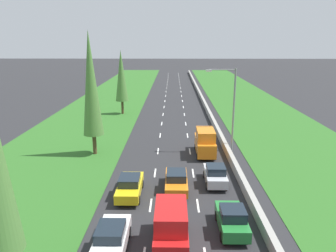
% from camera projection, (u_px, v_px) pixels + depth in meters
% --- Properties ---
extents(ground_plane, '(300.00, 300.00, 0.00)m').
position_uv_depth(ground_plane, '(174.00, 104.00, 61.61)').
color(ground_plane, '#28282B').
rests_on(ground_plane, ground).
extents(grass_verge_left, '(14.00, 140.00, 0.04)m').
position_uv_depth(grass_verge_left, '(108.00, 104.00, 61.80)').
color(grass_verge_left, '#2D6623').
rests_on(grass_verge_left, ground).
extents(grass_verge_right, '(14.00, 140.00, 0.04)m').
position_uv_depth(grass_verge_right, '(249.00, 104.00, 61.39)').
color(grass_verge_right, '#2D6623').
rests_on(grass_verge_right, ground).
extents(median_barrier, '(0.44, 120.00, 0.85)m').
position_uv_depth(median_barrier, '(204.00, 102.00, 61.41)').
color(median_barrier, '#9E9B93').
rests_on(median_barrier, ground).
extents(lane_markings, '(3.64, 116.00, 0.01)m').
position_uv_depth(lane_markings, '(174.00, 104.00, 61.61)').
color(lane_markings, white).
rests_on(lane_markings, ground).
extents(red_van_centre_lane, '(1.96, 4.90, 2.82)m').
position_uv_depth(red_van_centre_lane, '(171.00, 227.00, 18.70)').
color(red_van_centre_lane, red).
rests_on(red_van_centre_lane, ground).
extents(white_sedan_left_lane, '(1.82, 4.50, 1.64)m').
position_uv_depth(white_sedan_left_lane, '(111.00, 238.00, 18.61)').
color(white_sedan_left_lane, white).
rests_on(white_sedan_left_lane, ground).
extents(green_hatchback_right_lane, '(1.74, 3.90, 1.72)m').
position_uv_depth(green_hatchback_right_lane, '(232.00, 219.00, 20.54)').
color(green_hatchback_right_lane, '#237A33').
rests_on(green_hatchback_right_lane, ground).
extents(silver_hatchback_right_lane, '(1.74, 3.90, 1.72)m').
position_uv_depth(silver_hatchback_right_lane, '(215.00, 175.00, 27.33)').
color(silver_hatchback_right_lane, silver).
rests_on(silver_hatchback_right_lane, ground).
extents(orange_sedan_centre_lane, '(1.82, 4.50, 1.64)m').
position_uv_depth(orange_sedan_centre_lane, '(176.00, 181.00, 26.20)').
color(orange_sedan_centre_lane, orange).
rests_on(orange_sedan_centre_lane, ground).
extents(yellow_sedan_left_lane, '(1.82, 4.50, 1.64)m').
position_uv_depth(yellow_sedan_left_lane, '(130.00, 186.00, 25.28)').
color(yellow_sedan_left_lane, yellow).
rests_on(yellow_sedan_left_lane, ground).
extents(orange_van_right_lane, '(1.96, 4.90, 2.82)m').
position_uv_depth(orange_van_right_lane, '(205.00, 142.00, 34.15)').
color(orange_van_right_lane, orange).
rests_on(orange_van_right_lane, ground).
extents(poplar_tree_second, '(2.12, 2.12, 12.86)m').
position_uv_depth(poplar_tree_second, '(91.00, 84.00, 32.78)').
color(poplar_tree_second, '#4C3823').
rests_on(poplar_tree_second, ground).
extents(poplar_tree_third, '(2.06, 2.06, 10.33)m').
position_uv_depth(poplar_tree_third, '(121.00, 76.00, 51.77)').
color(poplar_tree_third, '#4C3823').
rests_on(poplar_tree_third, ground).
extents(street_light_mast, '(3.20, 0.28, 9.00)m').
position_uv_depth(street_light_mast, '(231.00, 104.00, 34.47)').
color(street_light_mast, gray).
rests_on(street_light_mast, ground).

